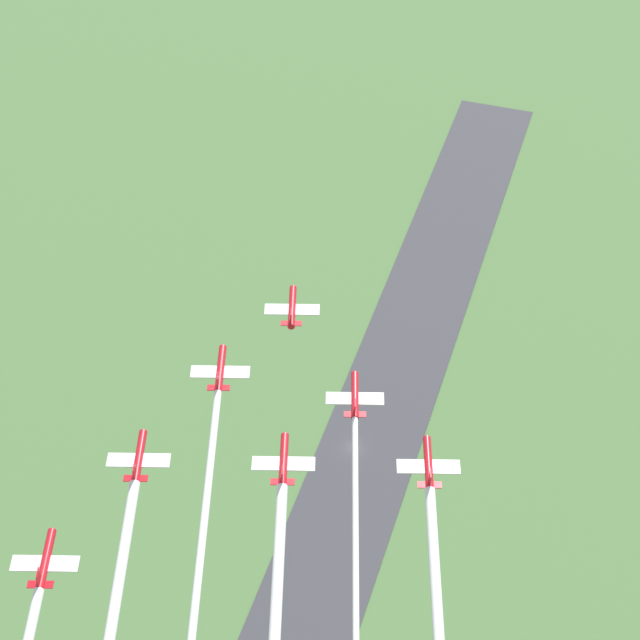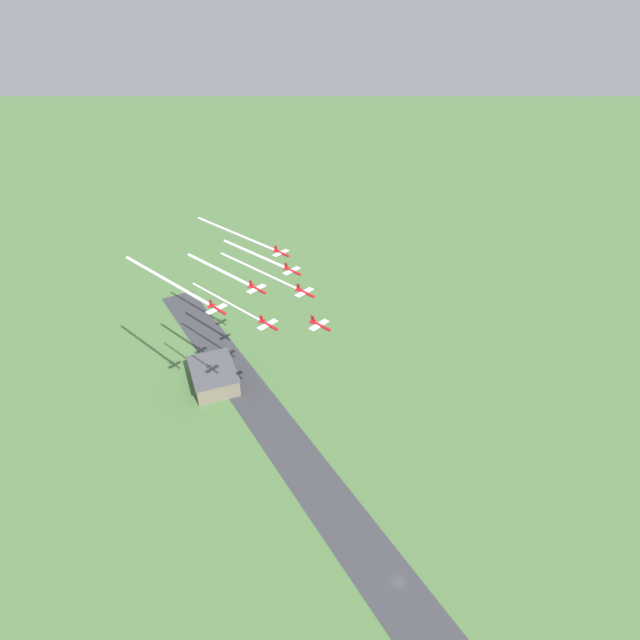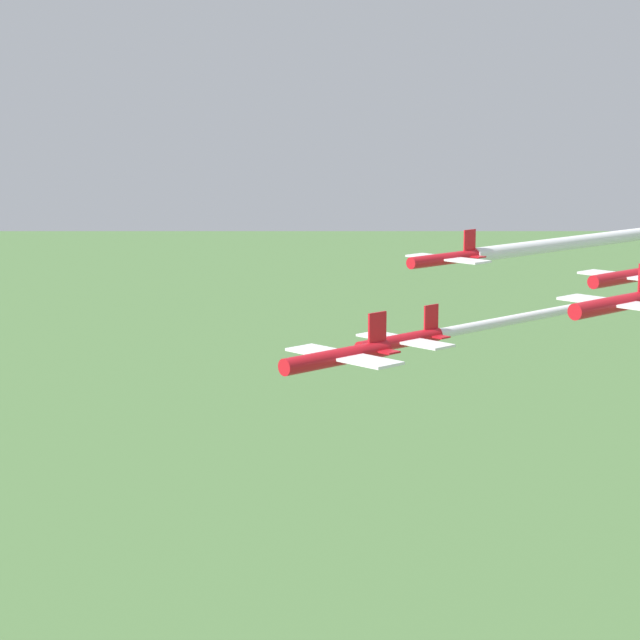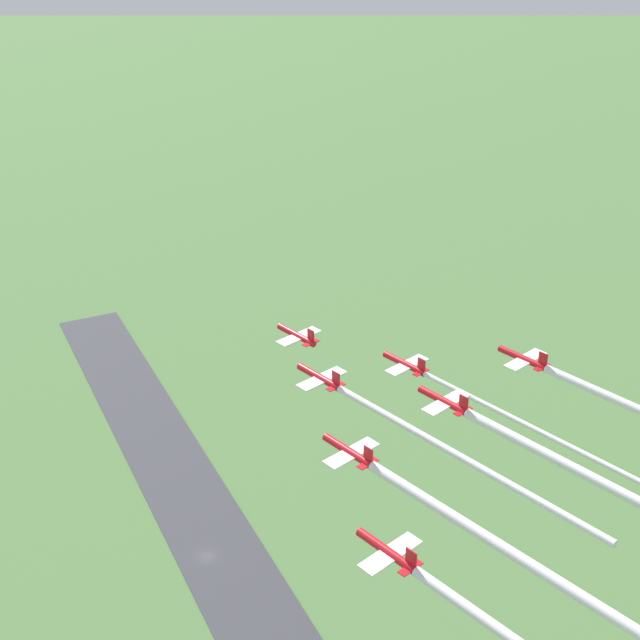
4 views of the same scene
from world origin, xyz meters
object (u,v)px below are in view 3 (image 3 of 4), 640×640
jet_2 (403,340)px  jet_5 (446,258)px  jet_0 (341,356)px  jet_4 (627,276)px  jet_1 (617,303)px

jet_2 → jet_5: (-9.61, -14.92, 3.96)m
jet_0 → jet_5: size_ratio=1.00×
jet_5 → jet_4: bearing=180.0°
jet_0 → jet_2: bearing=-59.5°
jet_0 → jet_1: jet_1 is taller
jet_2 → jet_4: bearing=-120.5°
jet_0 → jet_4: (-27.32, -13.77, 1.93)m
jet_0 → jet_2: (-9.61, -14.92, -2.24)m
jet_1 → jet_4: jet_1 is taller
jet_1 → jet_4: (-9.61, -14.92, -0.60)m
jet_1 → jet_4: 17.76m
jet_5 → jet_0: bearing=120.5°
jet_4 → jet_5: size_ratio=1.00×
jet_1 → jet_0: bearing=59.5°
jet_0 → jet_1: (-17.71, 1.15, 2.53)m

